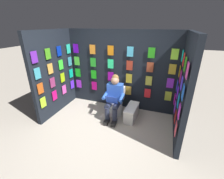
# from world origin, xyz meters

# --- Properties ---
(ground_plane) EXTENTS (30.00, 30.00, 0.00)m
(ground_plane) POSITION_xyz_m (0.00, 0.00, 0.00)
(ground_plane) COLOR #B2A899
(display_wall_back) EXTENTS (3.25, 0.14, 2.25)m
(display_wall_back) POSITION_xyz_m (0.00, -1.68, 1.12)
(display_wall_back) COLOR black
(display_wall_back) RESTS_ON ground
(display_wall_left) EXTENTS (0.14, 1.63, 2.25)m
(display_wall_left) POSITION_xyz_m (-1.62, -0.81, 1.12)
(display_wall_left) COLOR black
(display_wall_left) RESTS_ON ground
(display_wall_right) EXTENTS (0.14, 1.63, 2.25)m
(display_wall_right) POSITION_xyz_m (1.62, -0.81, 1.12)
(display_wall_right) COLOR black
(display_wall_right) RESTS_ON ground
(toilet) EXTENTS (0.41, 0.56, 0.77)m
(toilet) POSITION_xyz_m (-0.04, -1.18, 0.33)
(toilet) COLOR white
(toilet) RESTS_ON ground
(person_reading) EXTENTS (0.54, 0.70, 1.19)m
(person_reading) POSITION_xyz_m (-0.05, -0.96, 0.60)
(person_reading) COLOR blue
(person_reading) RESTS_ON ground
(comic_longbox_near) EXTENTS (0.29, 0.68, 0.37)m
(comic_longbox_near) POSITION_xyz_m (-0.51, -1.05, 0.19)
(comic_longbox_near) COLOR white
(comic_longbox_near) RESTS_ON ground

